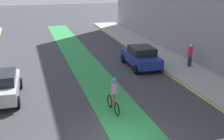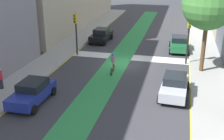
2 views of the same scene
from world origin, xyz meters
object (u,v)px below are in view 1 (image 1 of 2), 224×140
at_px(car_silver_left_far, 1,85).
at_px(cyclist_in_lane, 114,94).
at_px(car_blue_right_far, 141,57).
at_px(pedestrian_sidewalk_right_a, 190,55).

xyz_separation_m(car_silver_left_far, cyclist_in_lane, (5.46, -3.33, 0.17)).
height_order(car_blue_right_far, car_silver_left_far, same).
height_order(car_blue_right_far, cyclist_in_lane, cyclist_in_lane).
relative_size(cyclist_in_lane, pedestrian_sidewalk_right_a, 1.12).
bearing_deg(cyclist_in_lane, pedestrian_sidewalk_right_a, 36.35).
distance_m(car_blue_right_far, car_silver_left_far, 10.21).
relative_size(car_blue_right_far, car_silver_left_far, 0.99).
xyz_separation_m(car_blue_right_far, cyclist_in_lane, (-4.15, -6.78, 0.17)).
height_order(car_silver_left_far, cyclist_in_lane, cyclist_in_lane).
height_order(car_blue_right_far, pedestrian_sidewalk_right_a, pedestrian_sidewalk_right_a).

